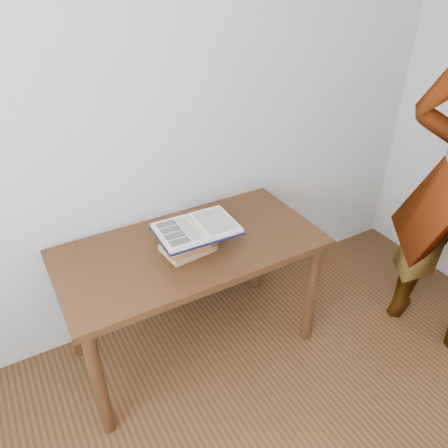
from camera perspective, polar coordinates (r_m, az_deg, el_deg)
desk at (r=2.20m, az=-4.30°, el=-4.93°), size 1.29×0.65×0.69m
book_stack at (r=2.07m, az=-4.70°, el=-2.29°), size 0.25×0.20×0.12m
open_book at (r=2.02m, az=-3.57°, el=-0.60°), size 0.38×0.27×0.03m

